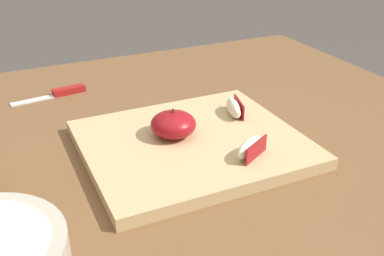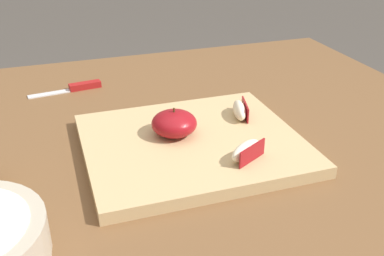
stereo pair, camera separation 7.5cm
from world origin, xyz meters
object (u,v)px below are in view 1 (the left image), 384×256
Objects in this scene: apple_half_skin_up at (173,124)px; paring_knife at (63,92)px; apple_wedge_front at (234,108)px; cutting_board at (192,144)px; apple_wedge_left at (250,148)px.

apple_half_skin_up reaches higher than paring_knife.
apple_wedge_front is at bearing 11.20° from apple_half_skin_up.
apple_half_skin_up is at bearing -168.80° from apple_wedge_front.
cutting_board is 4.63× the size of apple_half_skin_up.
apple_half_skin_up is 1.14× the size of apple_wedge_left.
apple_wedge_front is at bearing -47.44° from paring_knife.
apple_wedge_front is at bearing 24.51° from cutting_board.
paring_knife is at bearing 132.56° from apple_wedge_front.
apple_wedge_left is (0.06, -0.09, 0.02)m from cutting_board.
apple_wedge_front is (0.13, 0.03, -0.01)m from apple_half_skin_up.
apple_wedge_left is (0.08, -0.11, -0.01)m from apple_half_skin_up.
apple_wedge_left is 0.42× the size of paring_knife.
apple_half_skin_up is 0.34m from paring_knife.
apple_wedge_left reaches higher than cutting_board.
cutting_board is at bearing -155.49° from apple_wedge_front.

